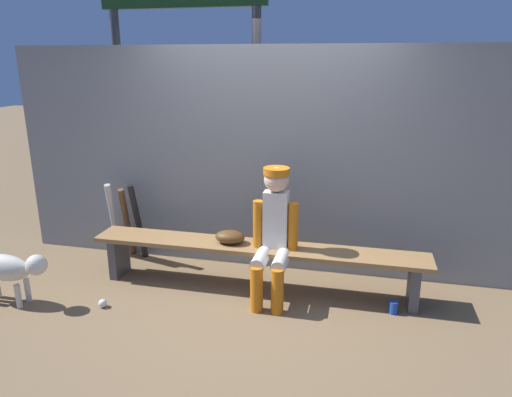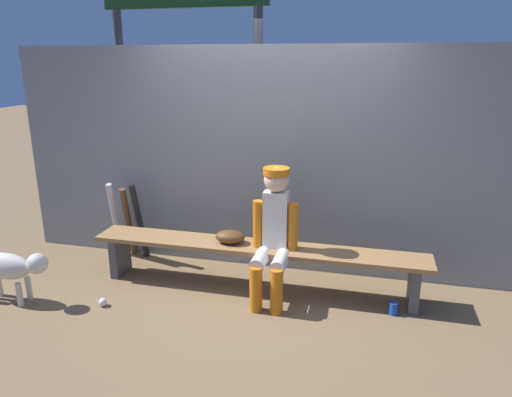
{
  "view_description": "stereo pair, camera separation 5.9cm",
  "coord_description": "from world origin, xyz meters",
  "px_view_note": "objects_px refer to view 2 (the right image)",
  "views": [
    {
      "loc": [
        0.91,
        -3.9,
        2.1
      ],
      "look_at": [
        0.0,
        0.0,
        0.9
      ],
      "focal_mm": 32.81,
      "sensor_mm": 36.0,
      "label": 1
    },
    {
      "loc": [
        0.96,
        -3.88,
        2.1
      ],
      "look_at": [
        0.0,
        0.0,
        0.9
      ],
      "focal_mm": 32.81,
      "sensor_mm": 36.0,
      "label": 2
    }
  ],
  "objects_px": {
    "player_seated": "(273,231)",
    "bat_aluminum_silver": "(115,219)",
    "bat_aluminum_black": "(139,221)",
    "cup_on_ground": "(393,308)",
    "scoreboard": "(189,1)",
    "baseball_glove": "(230,237)",
    "baseball": "(103,302)",
    "dog": "(11,267)",
    "cup_on_bench": "(262,238)",
    "bat_wood_dark": "(129,222)",
    "dugout_bench": "(256,254)"
  },
  "relations": [
    {
      "from": "baseball_glove",
      "to": "cup_on_ground",
      "type": "xyz_separation_m",
      "value": [
        1.5,
        -0.16,
        -0.45
      ]
    },
    {
      "from": "bat_aluminum_black",
      "to": "bat_wood_dark",
      "type": "bearing_deg",
      "value": 166.46
    },
    {
      "from": "cup_on_ground",
      "to": "dog",
      "type": "xyz_separation_m",
      "value": [
        -3.29,
        -0.59,
        0.28
      ]
    },
    {
      "from": "bat_aluminum_silver",
      "to": "cup_on_ground",
      "type": "relative_size",
      "value": 7.82
    },
    {
      "from": "player_seated",
      "to": "bat_aluminum_black",
      "type": "distance_m",
      "value": 1.65
    },
    {
      "from": "bat_aluminum_black",
      "to": "cup_on_ground",
      "type": "distance_m",
      "value": 2.7
    },
    {
      "from": "scoreboard",
      "to": "player_seated",
      "type": "bearing_deg",
      "value": -47.22
    },
    {
      "from": "dog",
      "to": "baseball",
      "type": "bearing_deg",
      "value": 7.89
    },
    {
      "from": "baseball_glove",
      "to": "scoreboard",
      "type": "xyz_separation_m",
      "value": [
        -0.8,
        1.23,
        2.18
      ]
    },
    {
      "from": "baseball",
      "to": "dog",
      "type": "height_order",
      "value": "dog"
    },
    {
      "from": "baseball",
      "to": "scoreboard",
      "type": "height_order",
      "value": "scoreboard"
    },
    {
      "from": "baseball_glove",
      "to": "baseball",
      "type": "bearing_deg",
      "value": -147.31
    },
    {
      "from": "scoreboard",
      "to": "baseball",
      "type": "bearing_deg",
      "value": -95.64
    },
    {
      "from": "bat_aluminum_silver",
      "to": "scoreboard",
      "type": "height_order",
      "value": "scoreboard"
    },
    {
      "from": "scoreboard",
      "to": "dugout_bench",
      "type": "bearing_deg",
      "value": -49.4
    },
    {
      "from": "dugout_bench",
      "to": "bat_aluminum_silver",
      "type": "bearing_deg",
      "value": 166.88
    },
    {
      "from": "dugout_bench",
      "to": "bat_aluminum_silver",
      "type": "relative_size",
      "value": 3.63
    },
    {
      "from": "dugout_bench",
      "to": "baseball",
      "type": "distance_m",
      "value": 1.43
    },
    {
      "from": "bat_wood_dark",
      "to": "scoreboard",
      "type": "height_order",
      "value": "scoreboard"
    },
    {
      "from": "dugout_bench",
      "to": "baseball",
      "type": "relative_size",
      "value": 42.19
    },
    {
      "from": "player_seated",
      "to": "dog",
      "type": "xyz_separation_m",
      "value": [
        -2.23,
        -0.64,
        -0.31
      ]
    },
    {
      "from": "baseball_glove",
      "to": "bat_wood_dark",
      "type": "distance_m",
      "value": 1.35
    },
    {
      "from": "cup_on_bench",
      "to": "player_seated",
      "type": "bearing_deg",
      "value": -47.08
    },
    {
      "from": "bat_aluminum_silver",
      "to": "cup_on_ground",
      "type": "xyz_separation_m",
      "value": [
        2.91,
        -0.55,
        -0.37
      ]
    },
    {
      "from": "player_seated",
      "to": "bat_aluminum_silver",
      "type": "height_order",
      "value": "player_seated"
    },
    {
      "from": "cup_on_ground",
      "to": "bat_aluminum_black",
      "type": "bearing_deg",
      "value": 168.41
    },
    {
      "from": "scoreboard",
      "to": "dog",
      "type": "distance_m",
      "value": 3.23
    },
    {
      "from": "baseball",
      "to": "scoreboard",
      "type": "relative_size",
      "value": 0.02
    },
    {
      "from": "baseball",
      "to": "bat_aluminum_black",
      "type": "bearing_deg",
      "value": 97.88
    },
    {
      "from": "scoreboard",
      "to": "baseball_glove",
      "type": "bearing_deg",
      "value": -56.79
    },
    {
      "from": "scoreboard",
      "to": "dog",
      "type": "height_order",
      "value": "scoreboard"
    },
    {
      "from": "bat_wood_dark",
      "to": "cup_on_bench",
      "type": "bearing_deg",
      "value": -13.4
    },
    {
      "from": "dugout_bench",
      "to": "bat_aluminum_silver",
      "type": "xyz_separation_m",
      "value": [
        -1.67,
        0.39,
        0.06
      ]
    },
    {
      "from": "dugout_bench",
      "to": "player_seated",
      "type": "distance_m",
      "value": 0.35
    },
    {
      "from": "baseball_glove",
      "to": "dog",
      "type": "xyz_separation_m",
      "value": [
        -1.8,
        -0.75,
        -0.17
      ]
    },
    {
      "from": "player_seated",
      "to": "cup_on_bench",
      "type": "distance_m",
      "value": 0.25
    },
    {
      "from": "baseball",
      "to": "scoreboard",
      "type": "xyz_separation_m",
      "value": [
        0.18,
        1.86,
        2.65
      ]
    },
    {
      "from": "dog",
      "to": "cup_on_bench",
      "type": "bearing_deg",
      "value": 20.71
    },
    {
      "from": "cup_on_ground",
      "to": "baseball_glove",
      "type": "bearing_deg",
      "value": 174.01
    },
    {
      "from": "bat_aluminum_black",
      "to": "bat_aluminum_silver",
      "type": "bearing_deg",
      "value": 178.53
    },
    {
      "from": "cup_on_ground",
      "to": "baseball",
      "type": "bearing_deg",
      "value": -169.13
    },
    {
      "from": "baseball_glove",
      "to": "dugout_bench",
      "type": "bearing_deg",
      "value": 0.0
    },
    {
      "from": "bat_aluminum_silver",
      "to": "scoreboard",
      "type": "bearing_deg",
      "value": 53.72
    },
    {
      "from": "bat_wood_dark",
      "to": "cup_on_bench",
      "type": "xyz_separation_m",
      "value": [
        1.57,
        -0.37,
        0.1
      ]
    },
    {
      "from": "cup_on_bench",
      "to": "scoreboard",
      "type": "distance_m",
      "value": 2.72
    },
    {
      "from": "player_seated",
      "to": "bat_aluminum_silver",
      "type": "relative_size",
      "value": 1.39
    },
    {
      "from": "cup_on_bench",
      "to": "bat_wood_dark",
      "type": "bearing_deg",
      "value": 166.6
    },
    {
      "from": "baseball",
      "to": "cup_on_bench",
      "type": "xyz_separation_m",
      "value": [
        1.28,
        0.68,
        0.47
      ]
    },
    {
      "from": "bat_wood_dark",
      "to": "cup_on_bench",
      "type": "distance_m",
      "value": 1.62
    },
    {
      "from": "bat_aluminum_black",
      "to": "cup_on_ground",
      "type": "bearing_deg",
      "value": -11.59
    }
  ]
}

